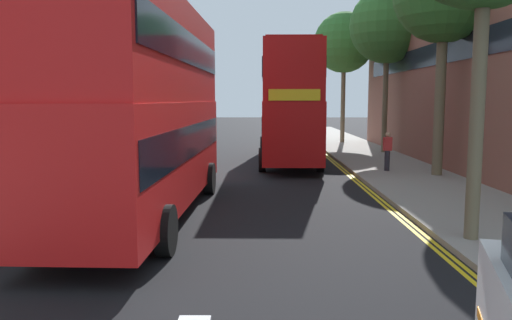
# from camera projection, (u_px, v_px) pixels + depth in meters

# --- Properties ---
(sidewalk_right) EXTENTS (4.00, 80.00, 0.14)m
(sidewalk_right) POSITION_uv_depth(u_px,v_px,m) (445.00, 195.00, 16.18)
(sidewalk_right) COLOR gray
(sidewalk_right) RESTS_ON ground
(sidewalk_left) EXTENTS (4.00, 80.00, 0.14)m
(sidewalk_left) POSITION_uv_depth(u_px,v_px,m) (39.00, 195.00, 16.25)
(sidewalk_left) COLOR gray
(sidewalk_left) RESTS_ON ground
(kerb_line_outer) EXTENTS (0.10, 56.00, 0.01)m
(kerb_line_outer) POSITION_uv_depth(u_px,v_px,m) (395.00, 211.00, 14.21)
(kerb_line_outer) COLOR yellow
(kerb_line_outer) RESTS_ON ground
(kerb_line_inner) EXTENTS (0.10, 56.00, 0.01)m
(kerb_line_inner) POSITION_uv_depth(u_px,v_px,m) (390.00, 211.00, 14.21)
(kerb_line_inner) COLOR yellow
(kerb_line_inner) RESTS_ON ground
(double_decker_bus_away) EXTENTS (3.06, 10.88, 5.64)m
(double_decker_bus_away) POSITION_uv_depth(u_px,v_px,m) (144.00, 103.00, 13.16)
(double_decker_bus_away) COLOR red
(double_decker_bus_away) RESTS_ON ground
(double_decker_bus_oncoming) EXTENTS (2.90, 10.84, 5.64)m
(double_decker_bus_oncoming) POSITION_uv_depth(u_px,v_px,m) (288.00, 101.00, 24.92)
(double_decker_bus_oncoming) COLOR #B20F0F
(double_decker_bus_oncoming) RESTS_ON ground
(pedestrian_far) EXTENTS (0.34, 0.22, 1.62)m
(pedestrian_far) POSITION_uv_depth(u_px,v_px,m) (387.00, 151.00, 21.21)
(pedestrian_far) COLOR #2D2D38
(pedestrian_far) RESTS_ON sidewalk_right
(street_tree_near) EXTENTS (4.17, 4.17, 9.14)m
(street_tree_near) POSITION_uv_depth(u_px,v_px,m) (387.00, 26.00, 28.05)
(street_tree_near) COLOR #6B6047
(street_tree_near) RESTS_ON sidewalk_right
(street_tree_far) EXTENTS (4.14, 4.14, 8.95)m
(street_tree_far) POSITION_uv_depth(u_px,v_px,m) (344.00, 43.00, 34.85)
(street_tree_far) COLOR #6B6047
(street_tree_far) RESTS_ON sidewalk_right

